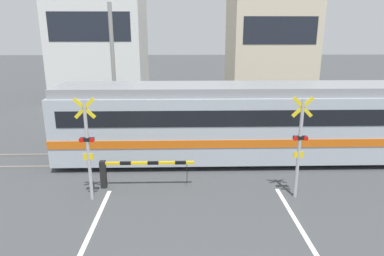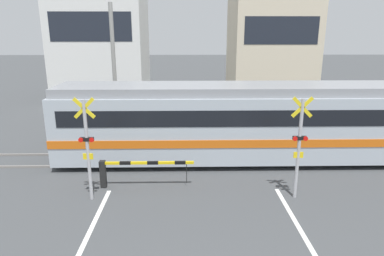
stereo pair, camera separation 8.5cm
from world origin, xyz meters
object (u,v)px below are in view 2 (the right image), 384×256
object	(u,v)px
crossing_barrier_near	(126,169)
crossing_signal_right	(299,144)
crossing_signal_left	(87,145)
pedestrian	(175,109)
commuter_train	(310,120)
crossing_barrier_far	(238,128)

from	to	relation	value
crossing_barrier_near	crossing_signal_right	size ratio (longest dim) A/B	0.97
crossing_signal_left	pedestrian	size ratio (longest dim) A/B	2.15
crossing_signal_left	crossing_signal_right	bearing A→B (deg)	0.00
commuter_train	crossing_barrier_near	distance (m)	7.94
crossing_barrier_far	commuter_train	bearing A→B (deg)	-43.51
commuter_train	crossing_signal_right	bearing A→B (deg)	-114.88
commuter_train	pedestrian	bearing A→B (deg)	134.40
crossing_signal_right	crossing_barrier_near	bearing A→B (deg)	171.24
crossing_signal_left	crossing_signal_right	xyz separation A→B (m)	(6.81, 0.00, 0.00)
commuter_train	crossing_barrier_far	distance (m)	3.82
crossing_barrier_far	pedestrian	distance (m)	4.78
crossing_barrier_far	crossing_signal_left	bearing A→B (deg)	-133.76
crossing_barrier_far	crossing_barrier_near	bearing A→B (deg)	-132.72
crossing_signal_left	pedestrian	distance (m)	9.93
commuter_train	pedestrian	xyz separation A→B (m)	(-5.90, 6.03, -0.85)
crossing_signal_left	crossing_signal_right	size ratio (longest dim) A/B	1.00
crossing_barrier_far	crossing_signal_left	world-z (taller)	crossing_signal_left
crossing_barrier_near	crossing_signal_right	bearing A→B (deg)	-8.76
pedestrian	crossing_barrier_far	bearing A→B (deg)	-47.21
commuter_train	crossing_barrier_far	bearing A→B (deg)	136.49
crossing_signal_right	pedestrian	size ratio (longest dim) A/B	2.15
commuter_train	crossing_barrier_near	xyz separation A→B (m)	(-7.42, -2.63, -1.06)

